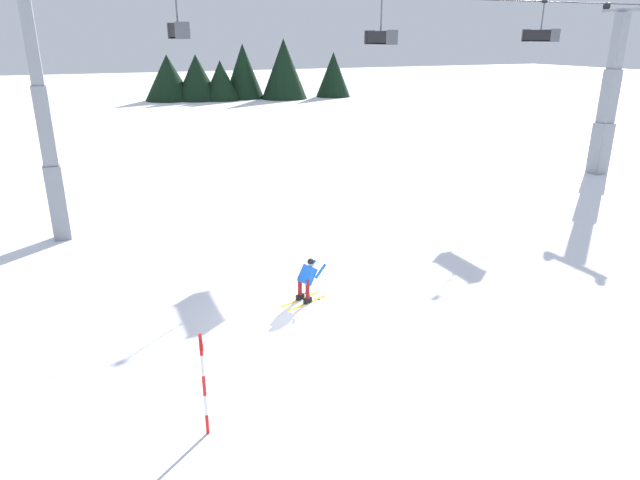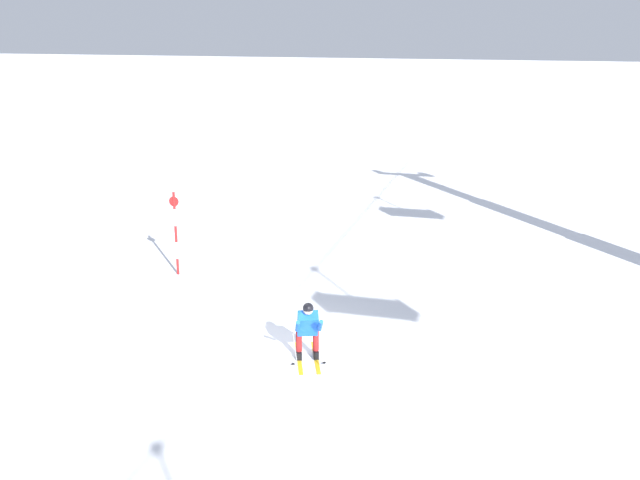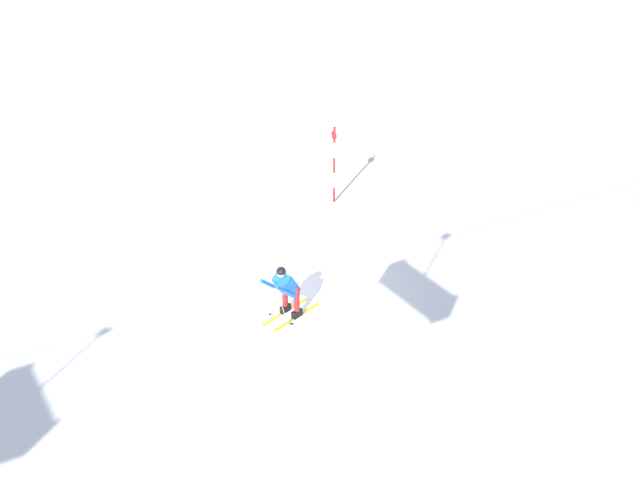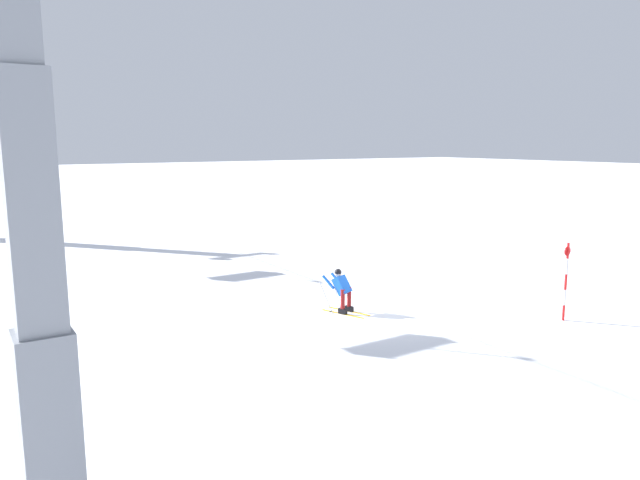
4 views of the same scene
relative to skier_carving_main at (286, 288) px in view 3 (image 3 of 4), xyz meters
name	(u,v)px [view 3 (image 3 of 4)]	position (x,y,z in m)	size (l,w,h in m)	color
ground_plane	(286,288)	(-0.62, -1.19, -0.77)	(260.00, 260.00, 0.00)	white
skier_carving_main	(286,288)	(0.00, 0.00, 0.00)	(1.64, 1.07, 1.48)	yellow
trail_marker_pole	(334,162)	(-4.30, -5.06, 0.49)	(0.07, 0.28, 2.35)	red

